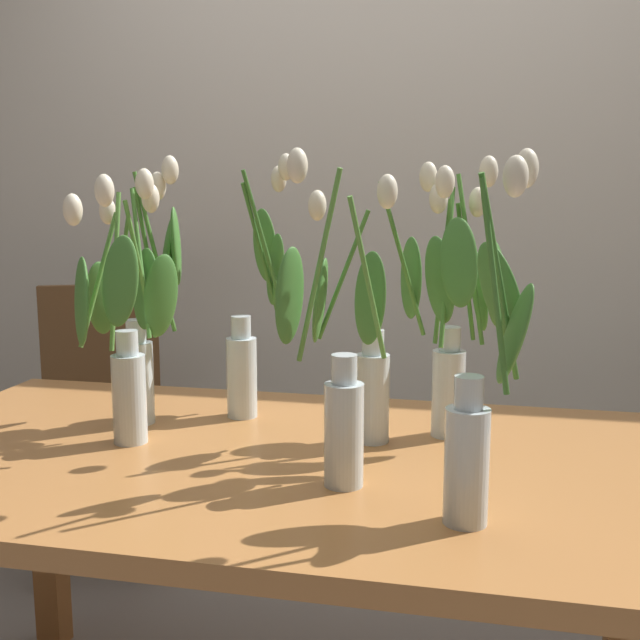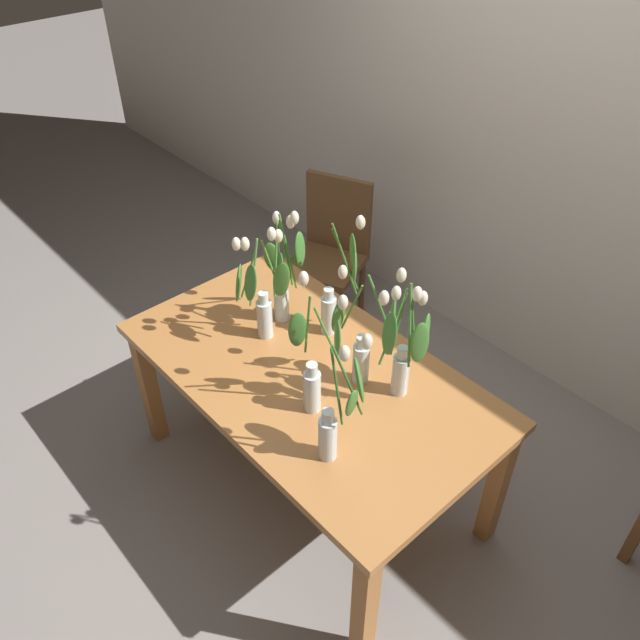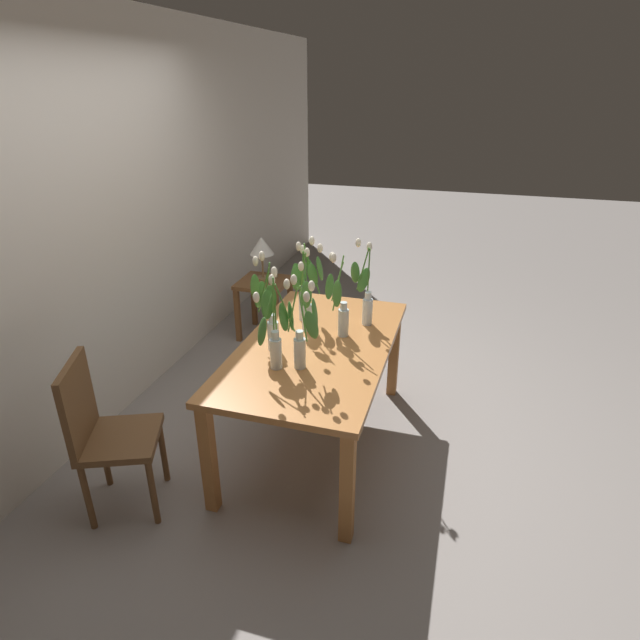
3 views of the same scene
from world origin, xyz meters
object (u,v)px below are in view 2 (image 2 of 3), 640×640
object	(u,v)px
tulip_vase_1	(337,294)
tulip_vase_4	(403,351)
tulip_vase_3	(314,370)
dining_chair	(331,247)
tulip_vase_0	(284,277)
tulip_vase_2	(261,299)
tulip_vase_5	(363,345)
dining_table	(309,385)
tulip_vase_6	(336,420)

from	to	relation	value
tulip_vase_1	tulip_vase_4	world-z (taller)	tulip_vase_1
tulip_vase_3	dining_chair	bearing A→B (deg)	134.60
tulip_vase_0	dining_chair	xyz separation A→B (m)	(-0.55, 0.79, -0.45)
tulip_vase_1	tulip_vase_2	world-z (taller)	tulip_vase_1
tulip_vase_2	tulip_vase_5	distance (m)	0.49
tulip_vase_1	tulip_vase_3	bearing A→B (deg)	-53.72
dining_table	tulip_vase_5	world-z (taller)	tulip_vase_5
tulip_vase_3	tulip_vase_6	world-z (taller)	tulip_vase_3
tulip_vase_0	tulip_vase_2	size ratio (longest dim) A/B	1.08
dining_table	tulip_vase_1	xyz separation A→B (m)	(-0.11, 0.26, 0.29)
tulip_vase_2	dining_chair	distance (m)	1.18
tulip_vase_0	tulip_vase_2	xyz separation A→B (m)	(0.02, -0.15, -0.03)
tulip_vase_4	tulip_vase_6	distance (m)	0.39
tulip_vase_3	tulip_vase_4	world-z (taller)	tulip_vase_3
tulip_vase_2	tulip_vase_6	xyz separation A→B (m)	(0.69, -0.22, -0.02)
tulip_vase_0	tulip_vase_5	bearing A→B (deg)	-1.75
dining_table	tulip_vase_4	world-z (taller)	tulip_vase_4
dining_chair	dining_table	bearing A→B (deg)	-47.09
tulip_vase_2	tulip_vase_5	world-z (taller)	tulip_vase_5
dining_table	tulip_vase_2	size ratio (longest dim) A/B	3.00
tulip_vase_0	tulip_vase_5	distance (m)	0.50
dining_table	tulip_vase_2	distance (m)	0.42
dining_table	dining_chair	world-z (taller)	dining_chair
tulip_vase_2	tulip_vase_6	world-z (taller)	tulip_vase_6
dining_table	tulip_vase_0	size ratio (longest dim) A/B	2.77
tulip_vase_1	dining_chair	xyz separation A→B (m)	(-0.76, 0.67, -0.41)
dining_table	tulip_vase_4	distance (m)	0.50
tulip_vase_4	tulip_vase_1	bearing A→B (deg)	168.21
tulip_vase_0	tulip_vase_3	distance (m)	0.54
dining_table	dining_chair	xyz separation A→B (m)	(-0.87, 0.93, -0.12)
tulip_vase_0	tulip_vase_3	world-z (taller)	tulip_vase_0
tulip_vase_2	tulip_vase_4	size ratio (longest dim) A/B	0.94
tulip_vase_3	tulip_vase_5	size ratio (longest dim) A/B	1.02
tulip_vase_4	tulip_vase_6	bearing A→B (deg)	-82.41
tulip_vase_1	tulip_vase_6	xyz separation A→B (m)	(0.51, -0.48, -0.01)
dining_table	tulip_vase_4	bearing A→B (deg)	25.62
tulip_vase_5	dining_chair	size ratio (longest dim) A/B	0.60
tulip_vase_5	dining_chair	xyz separation A→B (m)	(-1.05, 0.81, -0.40)
tulip_vase_3	tulip_vase_5	world-z (taller)	tulip_vase_3
tulip_vase_1	tulip_vase_0	bearing A→B (deg)	-149.74
tulip_vase_1	tulip_vase_4	bearing A→B (deg)	-11.79
tulip_vase_2	tulip_vase_5	size ratio (longest dim) A/B	0.95
tulip_vase_4	tulip_vase_6	world-z (taller)	tulip_vase_4
tulip_vase_5	tulip_vase_4	bearing A→B (deg)	13.51
tulip_vase_2	dining_table	bearing A→B (deg)	0.79
tulip_vase_6	dining_chair	distance (m)	1.76
tulip_vase_5	dining_chair	distance (m)	1.38
tulip_vase_4	dining_chair	bearing A→B (deg)	147.75
tulip_vase_5	tulip_vase_6	bearing A→B (deg)	-57.70
tulip_vase_5	tulip_vase_2	bearing A→B (deg)	-164.63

